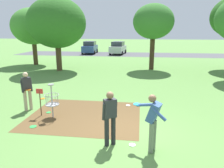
{
  "coord_description": "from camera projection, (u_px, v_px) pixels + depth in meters",
  "views": [
    {
      "loc": [
        0.35,
        -6.53,
        3.43
      ],
      "look_at": [
        -0.93,
        2.95,
        1.0
      ],
      "focal_mm": 33.91,
      "sensor_mm": 36.0,
      "label": 1
    }
  ],
  "objects": [
    {
      "name": "frisbee_near_basket",
      "position": [
        49.0,
        112.0,
        9.08
      ],
      "size": [
        0.2,
        0.2,
        0.02
      ],
      "primitive_type": "cylinder",
      "color": "green",
      "rests_on": "ground"
    },
    {
      "name": "parking_lot_strip",
      "position": [
        138.0,
        54.0,
        31.02
      ],
      "size": [
        36.0,
        6.0,
        0.01
      ],
      "primitive_type": "cube",
      "color": "#4C4C51",
      "rests_on": "ground"
    },
    {
      "name": "disc_golf_basket",
      "position": [
        51.0,
        99.0,
        8.45
      ],
      "size": [
        0.98,
        0.58,
        1.39
      ],
      "color": "#9E9EA3",
      "rests_on": "ground"
    },
    {
      "name": "tree_near_left",
      "position": [
        57.0,
        23.0,
        17.7
      ],
      "size": [
        4.9,
        4.9,
        6.12
      ],
      "color": "#4C3823",
      "rests_on": "ground"
    },
    {
      "name": "player_foreground_watching",
      "position": [
        110.0,
        115.0,
        6.3
      ],
      "size": [
        0.48,
        0.45,
        1.71
      ],
      "color": "#232328",
      "rests_on": "ground"
    },
    {
      "name": "frisbee_far_left",
      "position": [
        42.0,
        99.0,
        10.92
      ],
      "size": [
        0.23,
        0.23,
        0.02
      ],
      "primitive_type": "cylinder",
      "color": "orange",
      "rests_on": "ground"
    },
    {
      "name": "tree_mid_center",
      "position": [
        153.0,
        22.0,
        18.24
      ],
      "size": [
        3.52,
        3.52,
        5.68
      ],
      "color": "#422D1E",
      "rests_on": "ground"
    },
    {
      "name": "frisbee_by_tee",
      "position": [
        128.0,
        105.0,
        9.94
      ],
      "size": [
        0.2,
        0.2,
        0.02
      ],
      "primitive_type": "cylinder",
      "color": "white",
      "rests_on": "ground"
    },
    {
      "name": "frisbee_far_right",
      "position": [
        132.0,
        145.0,
        6.5
      ],
      "size": [
        0.2,
        0.2,
        0.02
      ],
      "primitive_type": "cylinder",
      "color": "white",
      "rests_on": "ground"
    },
    {
      "name": "tree_mid_right",
      "position": [
        33.0,
        26.0,
        20.98
      ],
      "size": [
        4.18,
        4.18,
        5.61
      ],
      "color": "#4C3823",
      "rests_on": "ground"
    },
    {
      "name": "frisbee_mid_grass",
      "position": [
        33.0,
        127.0,
        7.74
      ],
      "size": [
        0.25,
        0.25,
        0.02
      ],
      "primitive_type": "cylinder",
      "color": "green",
      "rests_on": "ground"
    },
    {
      "name": "player_waiting_left",
      "position": [
        153.0,
        119.0,
        5.99
      ],
      "size": [
        0.93,
        0.82,
        1.71
      ],
      "color": "slate",
      "rests_on": "ground"
    },
    {
      "name": "parked_car_leftmost",
      "position": [
        90.0,
        47.0,
        32.17
      ],
      "size": [
        2.14,
        4.29,
        1.84
      ],
      "color": "#2D4784",
      "rests_on": "ground"
    },
    {
      "name": "player_throwing",
      "position": [
        27.0,
        89.0,
        9.15
      ],
      "size": [
        0.45,
        0.46,
        1.71
      ],
      "color": "tan",
      "rests_on": "ground"
    },
    {
      "name": "parked_car_center_left",
      "position": [
        118.0,
        48.0,
        31.26
      ],
      "size": [
        2.31,
        4.37,
        1.84
      ],
      "color": "#B2B7BC",
      "rests_on": "ground"
    },
    {
      "name": "ground_plane",
      "position": [
        128.0,
        135.0,
        7.16
      ],
      "size": [
        160.0,
        160.0,
        0.0
      ],
      "primitive_type": "plane",
      "color": "#5B8942"
    },
    {
      "name": "dirt_tee_pad",
      "position": [
        85.0,
        115.0,
        8.8
      ],
      "size": [
        4.51,
        3.71,
        0.01
      ],
      "primitive_type": "cube",
      "color": "brown",
      "rests_on": "ground"
    }
  ]
}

